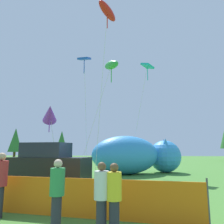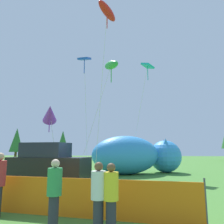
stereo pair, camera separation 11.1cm
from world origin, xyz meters
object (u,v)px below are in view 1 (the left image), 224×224
folding_chair (116,187)px  kite_purple_delta (50,113)px  kite_blue_box (84,61)px  kite_teal_diamond (147,68)px  spectator_in_blue_shirt (0,182)px  kite_red_lizard (107,12)px  parked_car (48,165)px  spectator_in_white_shirt (57,191)px  spectator_in_green_shirt (114,195)px  spectator_in_grey_shirt (102,194)px  kite_green_fish (111,65)px  inflatable_cat (136,156)px

folding_chair → kite_purple_delta: kite_purple_delta is taller
kite_blue_box → kite_teal_diamond: 5.46m
folding_chair → spectator_in_blue_shirt: 4.02m
kite_teal_diamond → kite_red_lizard: size_ratio=0.78×
parked_car → folding_chair: bearing=-28.3°
parked_car → folding_chair: parked_car is taller
parked_car → spectator_in_white_shirt: size_ratio=2.61×
folding_chair → spectator_in_green_shirt: spectator_in_green_shirt is taller
spectator_in_blue_shirt → spectator_in_grey_shirt: 3.35m
spectator_in_grey_shirt → spectator_in_green_shirt: 0.31m
kite_teal_diamond → spectator_in_white_shirt: bearing=-102.7°
spectator_in_grey_shirt → kite_red_lizard: size_ratio=0.14×
kite_green_fish → spectator_in_green_shirt: bearing=-82.3°
spectator_in_white_shirt → kite_purple_delta: kite_purple_delta is taller
spectator_in_white_shirt → spectator_in_blue_shirt: size_ratio=0.92×
inflatable_cat → kite_purple_delta: 7.81m
inflatable_cat → spectator_in_white_shirt: size_ratio=4.63×
spectator_in_blue_shirt → kite_blue_box: 13.63m
spectator_in_white_shirt → spectator_in_grey_shirt: (1.17, -0.16, -0.03)m
inflatable_cat → kite_teal_diamond: (1.07, -0.04, 7.57)m
folding_chair → parked_car: bearing=150.7°
spectator_in_white_shirt → spectator_in_green_shirt: size_ratio=1.05×
spectator_in_white_shirt → kite_red_lizard: kite_red_lizard is taller
folding_chair → kite_purple_delta: size_ratio=0.18×
spectator_in_blue_shirt → kite_teal_diamond: size_ratio=0.20×
spectator_in_white_shirt → kite_red_lizard: 13.36m
kite_blue_box → inflatable_cat: bearing=17.6°
spectator_in_grey_shirt → kite_blue_box: (-3.56, 11.67, 8.44)m
kite_purple_delta → parked_car: bearing=-65.7°
spectator_in_green_shirt → kite_blue_box: 14.93m
kite_purple_delta → spectator_in_blue_shirt: bearing=-76.4°
kite_teal_diamond → kite_green_fish: 4.54m
kite_blue_box → kite_red_lizard: 4.63m
parked_car → spectator_in_green_shirt: parked_car is taller
spectator_in_grey_shirt → kite_purple_delta: bearing=120.5°
spectator_in_green_shirt → kite_blue_box: (-3.87, 11.69, 8.46)m
kite_purple_delta → kite_red_lizard: bearing=-4.6°
spectator_in_grey_shirt → kite_blue_box: bearing=107.0°
kite_blue_box → kite_purple_delta: 5.98m
spectator_in_white_shirt → kite_red_lizard: size_ratio=0.14×
spectator_in_blue_shirt → spectator_in_grey_shirt: size_ratio=1.12×
spectator_in_blue_shirt → kite_green_fish: 11.26m
spectator_in_green_shirt → inflatable_cat: bearing=88.4°
kite_teal_diamond → kite_green_fish: (-2.71, -3.50, -1.02)m
folding_chair → kite_teal_diamond: size_ratio=0.10×
folding_chair → spectator_in_white_shirt: 3.33m
inflatable_cat → kite_red_lizard: 11.23m
parked_car → spectator_in_blue_shirt: size_ratio=2.40×
spectator_in_blue_shirt → kite_blue_box: bearing=91.8°
spectator_in_white_shirt → kite_teal_diamond: (2.90, 12.80, 8.04)m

